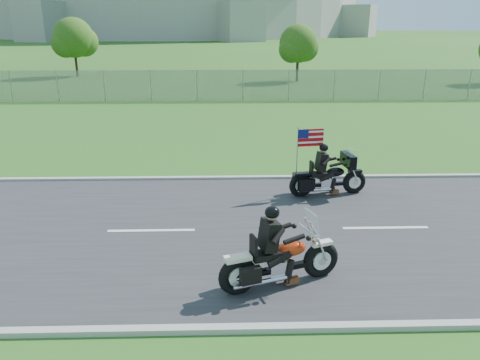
{
  "coord_description": "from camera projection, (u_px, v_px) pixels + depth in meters",
  "views": [
    {
      "loc": [
        -0.04,
        -10.84,
        5.13
      ],
      "look_at": [
        0.26,
        0.0,
        1.38
      ],
      "focal_mm": 35.0,
      "sensor_mm": 36.0,
      "label": 1
    }
  ],
  "objects": [
    {
      "name": "ground",
      "position": [
        230.0,
        231.0,
        11.92
      ],
      "size": [
        420.0,
        420.0,
        0.0
      ],
      "primitive_type": "plane",
      "color": "#254716",
      "rests_on": "ground"
    },
    {
      "name": "road",
      "position": [
        230.0,
        230.0,
        11.91
      ],
      "size": [
        120.0,
        8.0,
        0.04
      ],
      "primitive_type": "cube",
      "color": "#28282B",
      "rests_on": "ground"
    },
    {
      "name": "curb_north",
      "position": [
        229.0,
        178.0,
        15.73
      ],
      "size": [
        120.0,
        0.18,
        0.12
      ],
      "primitive_type": "cube",
      "color": "#9E9B93",
      "rests_on": "ground"
    },
    {
      "name": "curb_south",
      "position": [
        232.0,
        329.0,
        8.07
      ],
      "size": [
        120.0,
        0.18,
        0.12
      ],
      "primitive_type": "cube",
      "color": "#9E9B93",
      "rests_on": "ground"
    },
    {
      "name": "fence",
      "position": [
        151.0,
        86.0,
        30.35
      ],
      "size": [
        60.0,
        0.03,
        2.0
      ],
      "primitive_type": "cube",
      "color": "gray",
      "rests_on": "ground"
    },
    {
      "name": "tree_fence_near",
      "position": [
        299.0,
        46.0,
        39.48
      ],
      "size": [
        3.52,
        3.28,
        4.75
      ],
      "color": "#382316",
      "rests_on": "ground"
    },
    {
      "name": "tree_fence_mid",
      "position": [
        74.0,
        40.0,
        42.63
      ],
      "size": [
        3.96,
        3.69,
        5.3
      ],
      "color": "#382316",
      "rests_on": "ground"
    },
    {
      "name": "motorcycle_lead",
      "position": [
        279.0,
        261.0,
        9.3
      ],
      "size": [
        2.55,
        1.21,
        1.77
      ],
      "rotation": [
        0.0,
        0.0,
        0.34
      ],
      "color": "black",
      "rests_on": "ground"
    },
    {
      "name": "motorcycle_follow",
      "position": [
        328.0,
        178.0,
        14.15
      ],
      "size": [
        2.44,
        0.93,
        2.04
      ],
      "rotation": [
        0.0,
        0.0,
        0.16
      ],
      "color": "black",
      "rests_on": "ground"
    }
  ]
}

